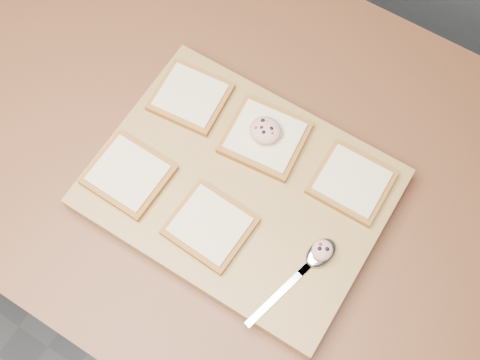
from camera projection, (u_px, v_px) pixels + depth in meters
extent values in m
plane|color=#515459|center=(261.00, 287.00, 1.84)|extent=(4.00, 4.00, 0.00)
cube|color=slate|center=(267.00, 251.00, 1.45)|extent=(1.90, 0.75, 0.84)
cube|color=brown|center=(278.00, 182.00, 1.04)|extent=(2.00, 0.80, 0.06)
cube|color=#AA8249|center=(240.00, 189.00, 0.98)|extent=(0.46, 0.35, 0.04)
cube|color=#A26E29|center=(191.00, 97.00, 1.02)|extent=(0.13, 0.12, 0.01)
cube|color=#FFE6C2|center=(190.00, 95.00, 1.01)|extent=(0.11, 0.10, 0.00)
cube|color=#A26E29|center=(265.00, 138.00, 0.99)|extent=(0.14, 0.13, 0.01)
cube|color=#FFE6C2|center=(265.00, 136.00, 0.98)|extent=(0.12, 0.11, 0.00)
cube|color=#A26E29|center=(352.00, 183.00, 0.96)|extent=(0.12, 0.11, 0.01)
cube|color=#FFE6C2|center=(353.00, 181.00, 0.95)|extent=(0.10, 0.09, 0.00)
cube|color=#A26E29|center=(129.00, 175.00, 0.96)|extent=(0.12, 0.11, 0.01)
cube|color=#FFE6C2|center=(128.00, 173.00, 0.96)|extent=(0.11, 0.10, 0.00)
cube|color=#A26E29|center=(210.00, 226.00, 0.93)|extent=(0.12, 0.11, 0.01)
cube|color=#FFE6C2|center=(210.00, 225.00, 0.92)|extent=(0.11, 0.10, 0.00)
ellipsoid|color=#D79C8A|center=(265.00, 130.00, 0.97)|extent=(0.05, 0.05, 0.02)
sphere|color=black|center=(271.00, 129.00, 0.96)|extent=(0.01, 0.01, 0.01)
sphere|color=black|center=(263.00, 121.00, 0.96)|extent=(0.01, 0.01, 0.01)
sphere|color=black|center=(264.00, 133.00, 0.96)|extent=(0.01, 0.01, 0.01)
sphere|color=black|center=(262.00, 128.00, 0.96)|extent=(0.01, 0.01, 0.01)
sphere|color=#A5140C|center=(272.00, 134.00, 0.96)|extent=(0.01, 0.01, 0.01)
sphere|color=#A5140C|center=(267.00, 122.00, 0.97)|extent=(0.01, 0.01, 0.01)
sphere|color=#A5140C|center=(256.00, 128.00, 0.96)|extent=(0.01, 0.01, 0.01)
ellipsoid|color=silver|center=(321.00, 253.00, 0.92)|extent=(0.05, 0.06, 0.01)
cube|color=silver|center=(308.00, 266.00, 0.91)|extent=(0.02, 0.04, 0.00)
cube|color=silver|center=(280.00, 293.00, 0.90)|extent=(0.05, 0.14, 0.00)
ellipsoid|color=#D79C8A|center=(322.00, 250.00, 0.90)|extent=(0.03, 0.03, 0.02)
sphere|color=black|center=(327.00, 249.00, 0.90)|extent=(0.01, 0.01, 0.01)
sphere|color=black|center=(320.00, 249.00, 0.90)|extent=(0.01, 0.01, 0.01)
sphere|color=#A5140C|center=(320.00, 245.00, 0.90)|extent=(0.01, 0.01, 0.01)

